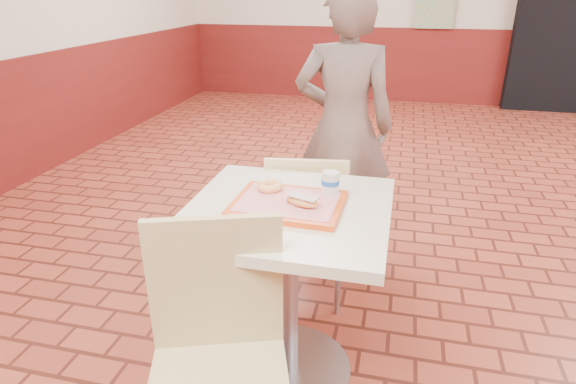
% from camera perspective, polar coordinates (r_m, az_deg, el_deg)
% --- Properties ---
extents(main_table, '(0.75, 0.75, 0.79)m').
position_cam_1_polar(main_table, '(1.91, 0.00, -8.80)').
color(main_table, beige).
rests_on(main_table, ground).
extents(chair_main_front, '(0.54, 0.54, 0.91)m').
position_cam_1_polar(chair_main_front, '(1.57, -8.28, -18.18)').
color(chair_main_front, tan).
rests_on(chair_main_front, ground).
extents(chair_main_back, '(0.43, 0.43, 0.83)m').
position_cam_1_polar(chair_main_back, '(2.39, 2.24, -3.64)').
color(chair_main_back, '#E3D188').
rests_on(chair_main_back, ground).
extents(customer, '(0.61, 0.43, 1.57)m').
position_cam_1_polar(customer, '(2.82, 6.62, 7.59)').
color(customer, '#6B5B53').
rests_on(customer, ground).
extents(serving_tray, '(0.40, 0.31, 0.02)m').
position_cam_1_polar(serving_tray, '(1.78, 0.00, -1.42)').
color(serving_tray, '#DC4410').
rests_on(serving_tray, main_table).
extents(ring_donut, '(0.11, 0.11, 0.03)m').
position_cam_1_polar(ring_donut, '(1.86, -2.18, 0.72)').
color(ring_donut, '#F4A859').
rests_on(ring_donut, serving_tray).
extents(long_john_donut, '(0.14, 0.10, 0.04)m').
position_cam_1_polar(long_john_donut, '(1.73, 1.73, -1.08)').
color(long_john_donut, '#E58C43').
rests_on(long_john_donut, serving_tray).
extents(paper_cup, '(0.07, 0.07, 0.09)m').
position_cam_1_polar(paper_cup, '(1.83, 5.05, 1.13)').
color(paper_cup, silver).
rests_on(paper_cup, serving_tray).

